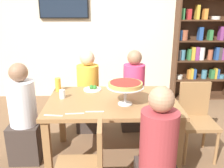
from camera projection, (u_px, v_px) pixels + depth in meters
ground_plane at (112, 158)px, 2.88m from camera, size 12.00×12.00×0.00m
rear_partition at (109, 24)px, 4.55m from camera, size 8.00×0.12×2.80m
dining_table at (112, 108)px, 2.68m from camera, size 1.40×0.94×0.74m
bookshelf at (203, 40)px, 4.50m from camera, size 1.10×0.30×2.21m
television at (64, 3)px, 4.33m from camera, size 0.88×0.05×0.53m
diner_far_right at (133, 96)px, 3.48m from camera, size 0.34×0.34×1.15m
diner_near_right at (157, 163)px, 1.99m from camera, size 0.34×0.34×1.15m
diner_head_west at (24, 120)px, 2.73m from camera, size 0.34×0.34×1.15m
diner_far_left at (88, 97)px, 3.44m from camera, size 0.34×0.34×1.15m
chair_near_left at (87, 165)px, 1.98m from camera, size 0.40×0.40×0.87m
chair_head_east at (196, 116)px, 2.85m from camera, size 0.40×0.40×0.87m
deep_dish_pizza_stand at (125, 86)px, 2.48m from camera, size 0.38×0.38×0.24m
salad_plate_near_diner at (93, 89)px, 2.96m from camera, size 0.22×0.22×0.07m
salad_plate_far_diner at (158, 110)px, 2.36m from camera, size 0.25×0.25×0.06m
beer_glass_amber_tall at (58, 85)px, 2.91m from camera, size 0.07×0.07×0.16m
water_glass_clear_near at (113, 84)px, 3.00m from camera, size 0.07×0.07×0.11m
water_glass_clear_far at (62, 94)px, 2.69m from camera, size 0.06×0.06×0.10m
cutlery_fork_near at (95, 112)px, 2.35m from camera, size 0.18×0.02×0.00m
cutlery_knife_near at (75, 114)px, 2.31m from camera, size 0.18×0.03×0.00m
cutlery_fork_far at (137, 90)px, 2.95m from camera, size 0.17×0.08×0.00m
cutlery_knife_far at (53, 115)px, 2.27m from camera, size 0.18×0.04×0.00m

